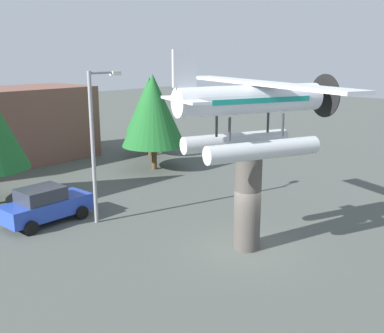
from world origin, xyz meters
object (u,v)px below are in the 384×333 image
Objects in this scene: display_pedestal at (247,202)px; streetlight_primary at (96,136)px; tree_far_east at (150,105)px; car_mid_blue at (45,205)px; tree_center_back at (153,110)px; floatplane_monument at (253,112)px.

streetlight_primary is at bearing 106.12° from display_pedestal.
display_pedestal is 0.56× the size of streetlight_primary.
streetlight_primary is 1.16× the size of tree_far_east.
car_mid_blue is 15.70m from tree_far_east.
floatplane_monument is at bearing -118.17° from tree_center_back.
tree_far_east reaches higher than car_mid_blue.
streetlight_primary reaches higher than tree_center_back.
tree_center_back is (6.85, 12.51, 2.10)m from display_pedestal.
tree_far_east is at bearing 27.38° from car_mid_blue.
display_pedestal is 0.61× the size of tree_center_back.
tree_far_east is at bearing 49.49° from tree_center_back.
streetlight_primary is 1.09× the size of tree_center_back.
display_pedestal is at bearing -121.55° from tree_far_east.
tree_far_east is (13.67, 7.08, 3.10)m from car_mid_blue.
display_pedestal is at bearing -118.69° from tree_center_back.
floatplane_monument is 2.38× the size of car_mid_blue.
tree_center_back reaches higher than car_mid_blue.
display_pedestal reaches higher than car_mid_blue.
tree_far_east is (9.69, 16.03, -1.69)m from floatplane_monument.
streetlight_primary is at bearing 130.09° from floatplane_monument.
tree_center_back is at bearing -130.51° from tree_far_east.
streetlight_primary reaches higher than display_pedestal.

